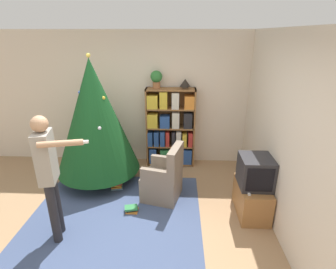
{
  "coord_description": "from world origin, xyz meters",
  "views": [
    {
      "loc": [
        0.65,
        -2.8,
        2.52
      ],
      "look_at": [
        0.48,
        1.01,
        1.05
      ],
      "focal_mm": 28.0,
      "sensor_mm": 36.0,
      "label": 1
    }
  ],
  "objects": [
    {
      "name": "ground_plane",
      "position": [
        0.0,
        0.0,
        0.0
      ],
      "size": [
        14.0,
        14.0,
        0.0
      ],
      "primitive_type": "plane",
      "color": "#9E7A56"
    },
    {
      "name": "wall_back",
      "position": [
        0.0,
        2.29,
        1.3
      ],
      "size": [
        8.0,
        0.1,
        2.6
      ],
      "color": "beige",
      "rests_on": "ground_plane"
    },
    {
      "name": "wall_right",
      "position": [
        2.02,
        0.0,
        1.3
      ],
      "size": [
        0.1,
        8.0,
        2.6
      ],
      "color": "beige",
      "rests_on": "ground_plane"
    },
    {
      "name": "area_rug",
      "position": [
        -0.27,
        0.39,
        0.0
      ],
      "size": [
        2.5,
        2.19,
        0.01
      ],
      "color": "#3D4C70",
      "rests_on": "ground_plane"
    },
    {
      "name": "bookshelf",
      "position": [
        0.47,
        2.06,
        0.76
      ],
      "size": [
        0.95,
        0.29,
        1.56
      ],
      "color": "brown",
      "rests_on": "ground_plane"
    },
    {
      "name": "tv_stand",
      "position": [
        1.74,
        0.52,
        0.24
      ],
      "size": [
        0.41,
        0.73,
        0.47
      ],
      "color": "#996638",
      "rests_on": "ground_plane"
    },
    {
      "name": "television",
      "position": [
        1.74,
        0.52,
        0.7
      ],
      "size": [
        0.44,
        0.48,
        0.44
      ],
      "color": "#28282D",
      "rests_on": "tv_stand"
    },
    {
      "name": "game_remote",
      "position": [
        1.62,
        0.3,
        0.49
      ],
      "size": [
        0.04,
        0.12,
        0.02
      ],
      "color": "white",
      "rests_on": "tv_stand"
    },
    {
      "name": "christmas_tree",
      "position": [
        -0.79,
        1.39,
        1.19
      ],
      "size": [
        1.45,
        1.45,
        2.24
      ],
      "color": "#4C3323",
      "rests_on": "ground_plane"
    },
    {
      "name": "armchair",
      "position": [
        0.42,
        0.86,
        0.32
      ],
      "size": [
        0.69,
        0.68,
        0.92
      ],
      "rotation": [
        0.0,
        0.0,
        -1.82
      ],
      "color": "#7A6B5B",
      "rests_on": "ground_plane"
    },
    {
      "name": "standing_person",
      "position": [
        -0.91,
        -0.09,
        0.99
      ],
      "size": [
        0.69,
        0.46,
        1.67
      ],
      "rotation": [
        0.0,
        0.0,
        -1.34
      ],
      "color": "#232328",
      "rests_on": "ground_plane"
    },
    {
      "name": "potted_plant",
      "position": [
        0.21,
        2.07,
        1.75
      ],
      "size": [
        0.22,
        0.22,
        0.33
      ],
      "color": "#935B38",
      "rests_on": "bookshelf"
    },
    {
      "name": "table_lamp",
      "position": [
        0.75,
        2.07,
        1.66
      ],
      "size": [
        0.2,
        0.2,
        0.18
      ],
      "color": "#473828",
      "rests_on": "bookshelf"
    },
    {
      "name": "book_pile_near_tree",
      "position": [
        -0.42,
        1.08,
        0.05
      ],
      "size": [
        0.23,
        0.19,
        0.11
      ],
      "color": "#5B899E",
      "rests_on": "ground_plane"
    },
    {
      "name": "book_pile_by_chair",
      "position": [
        -0.05,
        0.46,
        0.04
      ],
      "size": [
        0.22,
        0.17,
        0.09
      ],
      "color": "orange",
      "rests_on": "ground_plane"
    }
  ]
}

